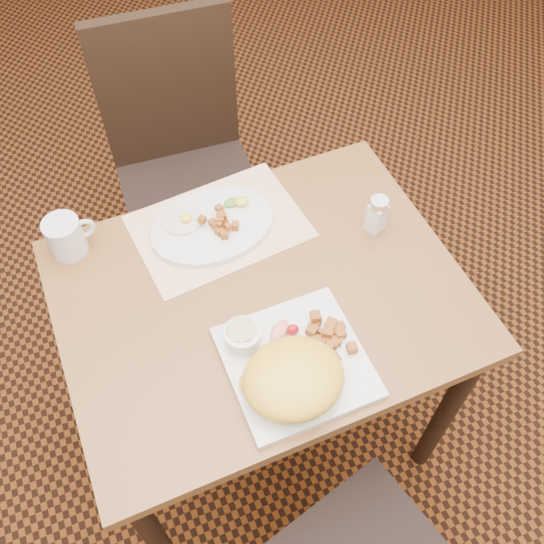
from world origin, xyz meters
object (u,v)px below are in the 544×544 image
(coffee_mug, at_px, (66,236))
(chair_far, at_px, (183,158))
(table, at_px, (263,318))
(salt_shaker, at_px, (377,214))
(plate_square, at_px, (296,362))
(plate_oval, at_px, (213,226))

(coffee_mug, bearing_deg, chair_far, 46.80)
(chair_far, bearing_deg, table, 92.88)
(table, bearing_deg, coffee_mug, 141.53)
(salt_shaker, bearing_deg, plate_square, -141.49)
(table, xyz_separation_m, plate_square, (-0.00, -0.19, 0.12))
(salt_shaker, bearing_deg, chair_far, 115.70)
(table, bearing_deg, plate_oval, 99.67)
(salt_shaker, bearing_deg, table, -168.13)
(plate_oval, distance_m, coffee_mug, 0.34)
(plate_oval, xyz_separation_m, coffee_mug, (-0.33, 0.07, 0.04))
(table, height_order, coffee_mug, coffee_mug)
(plate_square, xyz_separation_m, salt_shaker, (0.33, 0.26, 0.04))
(table, relative_size, coffee_mug, 7.76)
(plate_square, relative_size, coffee_mug, 2.42)
(chair_far, relative_size, coffee_mug, 8.37)
(table, height_order, plate_oval, plate_oval)
(chair_far, distance_m, coffee_mug, 0.62)
(table, bearing_deg, chair_far, 88.50)
(plate_square, bearing_deg, plate_oval, 94.80)
(salt_shaker, relative_size, coffee_mug, 0.86)
(table, xyz_separation_m, coffee_mug, (-0.37, 0.29, 0.16))
(plate_square, relative_size, plate_oval, 0.92)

